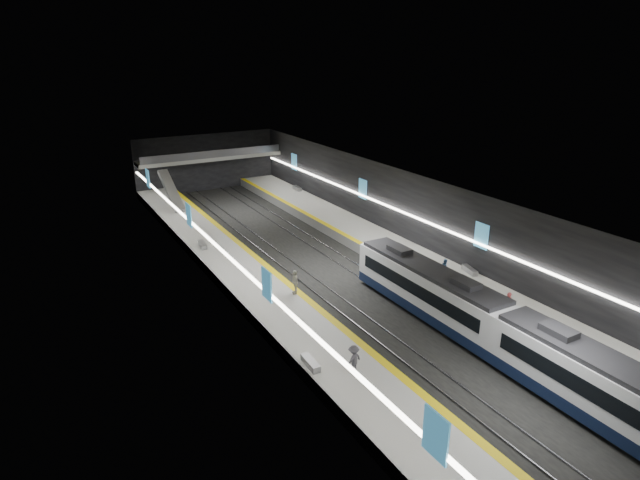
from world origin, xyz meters
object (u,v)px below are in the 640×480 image
bench_right_far (297,188)px  passenger_left_b (354,359)px  passenger_right_b (445,268)px  escalator (171,191)px  passenger_left_a (295,282)px  passenger_right_a (508,304)px  bench_left_near (310,363)px  train (505,332)px  bench_right_near (470,270)px  bench_left_far (202,245)px

bench_right_far → passenger_left_b: (-16.89, -40.25, 0.67)m
bench_right_far → passenger_right_b: bearing=-92.5°
escalator → passenger_left_a: (1.88, -29.68, -0.91)m
escalator → passenger_right_a: escalator is taller
bench_right_far → bench_left_near: bearing=-114.6°
bench_left_near → bench_right_far: 42.79m
escalator → passenger_left_b: 41.19m
passenger_right_a → passenger_left_b: passenger_right_a is taller
passenger_right_a → bench_right_far: bearing=-9.5°
train → escalator: size_ratio=3.76×
passenger_left_b → escalator: bearing=-105.4°
bench_right_far → passenger_left_a: passenger_left_a is taller
bench_right_near → passenger_right_a: size_ratio=1.03×
bench_right_far → passenger_left_a: 32.42m
bench_right_far → passenger_left_a: size_ratio=0.97×
train → bench_left_near: size_ratio=16.29×
escalator → passenger_right_b: size_ratio=5.13×
passenger_left_b → passenger_left_a: bearing=-114.8°
train → passenger_left_a: 16.18m
escalator → bench_left_near: (-2.00, -39.35, -1.67)m
passenger_left_a → bench_left_near: bearing=-8.1°
train → passenger_left_a: size_ratio=15.24×
bench_right_far → escalator: bearing=178.3°
escalator → bench_right_far: bearing=-3.2°
bench_right_near → bench_left_near: bearing=-149.2°
passenger_right_b → passenger_left_b: 16.77m
bench_left_far → bench_right_near: size_ratio=1.03×
passenger_right_a → passenger_left_b: bearing=87.2°
bench_right_near → passenger_left_a: (-15.12, 3.82, 0.75)m
escalator → bench_left_near: 39.43m
passenger_right_b → passenger_left_b: size_ratio=0.86×
escalator → bench_right_near: (17.00, -33.50, -1.67)m
train → escalator: (-10.00, 43.68, 0.70)m
bench_left_far → passenger_right_b: 23.36m
escalator → passenger_left_b: escalator is taller
passenger_left_a → passenger_left_b: (-1.92, -11.50, -0.08)m
bench_right_far → passenger_right_b: 32.13m
bench_right_near → escalator: bearing=130.6°
passenger_right_a → train: bearing=123.9°
train → passenger_left_b: train is taller
train → passenger_right_a: (3.76, 3.05, -0.28)m
bench_right_far → passenger_right_a: bearing=-93.0°
escalator → passenger_left_a: escalator is taller
passenger_right_b → passenger_left_a: bearing=107.5°
bench_left_near → bench_left_far: size_ratio=0.95×
escalator → passenger_right_a: 42.91m
bench_left_near → bench_right_near: bench_right_near is taller
train → passenger_right_a: 4.85m
bench_left_near → passenger_left_a: size_ratio=0.94×
passenger_left_b → passenger_right_a: bearing=167.0°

